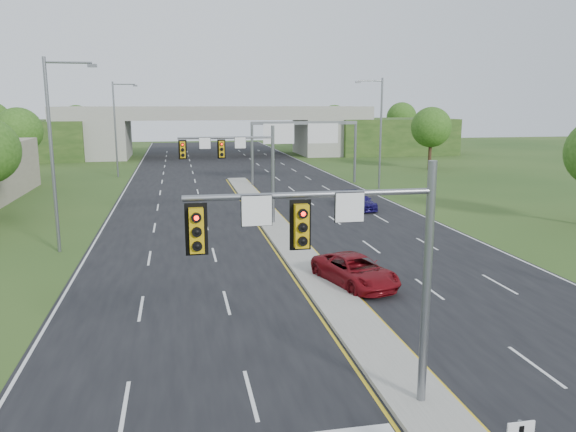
% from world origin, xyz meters
% --- Properties ---
extents(ground, '(240.00, 240.00, 0.00)m').
position_xyz_m(ground, '(0.00, 0.00, 0.00)').
color(ground, '#234217').
rests_on(ground, ground).
extents(road, '(24.00, 160.00, 0.02)m').
position_xyz_m(road, '(0.00, 35.00, 0.01)').
color(road, black).
rests_on(road, ground).
extents(median, '(2.00, 54.00, 0.16)m').
position_xyz_m(median, '(0.00, 23.00, 0.10)').
color(median, gray).
rests_on(median, road).
extents(lane_markings, '(23.72, 160.00, 0.01)m').
position_xyz_m(lane_markings, '(-0.60, 28.91, 0.02)').
color(lane_markings, gold).
rests_on(lane_markings, road).
extents(signal_mast_near, '(6.62, 0.60, 7.00)m').
position_xyz_m(signal_mast_near, '(-2.26, -0.07, 4.73)').
color(signal_mast_near, slate).
rests_on(signal_mast_near, ground).
extents(signal_mast_far, '(6.62, 0.60, 7.00)m').
position_xyz_m(signal_mast_far, '(-2.26, 24.93, 4.73)').
color(signal_mast_far, slate).
rests_on(signal_mast_far, ground).
extents(sign_gantry, '(11.58, 0.44, 6.67)m').
position_xyz_m(sign_gantry, '(6.68, 44.92, 5.24)').
color(sign_gantry, slate).
rests_on(sign_gantry, ground).
extents(overpass, '(80.00, 14.00, 8.10)m').
position_xyz_m(overpass, '(0.00, 80.00, 3.55)').
color(overpass, gray).
rests_on(overpass, ground).
extents(lightpole_l_mid, '(2.85, 0.25, 11.00)m').
position_xyz_m(lightpole_l_mid, '(-13.30, 20.00, 6.10)').
color(lightpole_l_mid, slate).
rests_on(lightpole_l_mid, ground).
extents(lightpole_l_far, '(2.85, 0.25, 11.00)m').
position_xyz_m(lightpole_l_far, '(-13.30, 55.00, 6.10)').
color(lightpole_l_far, slate).
rests_on(lightpole_l_far, ground).
extents(lightpole_r_far, '(2.85, 0.25, 11.00)m').
position_xyz_m(lightpole_r_far, '(13.30, 40.00, 6.10)').
color(lightpole_r_far, slate).
rests_on(lightpole_r_far, ground).
extents(tree_l_mid, '(5.20, 5.20, 8.12)m').
position_xyz_m(tree_l_mid, '(-24.00, 55.00, 5.51)').
color(tree_l_mid, '#382316').
rests_on(tree_l_mid, ground).
extents(tree_r_mid, '(5.20, 5.20, 8.12)m').
position_xyz_m(tree_r_mid, '(26.00, 55.00, 5.51)').
color(tree_r_mid, '#382316').
rests_on(tree_r_mid, ground).
extents(tree_back_b, '(5.60, 5.60, 8.32)m').
position_xyz_m(tree_back_b, '(-24.00, 94.00, 5.51)').
color(tree_back_b, '#382316').
rests_on(tree_back_b, ground).
extents(tree_back_c, '(5.60, 5.60, 8.32)m').
position_xyz_m(tree_back_c, '(24.00, 94.00, 5.51)').
color(tree_back_c, '#382316').
rests_on(tree_back_c, ground).
extents(tree_back_d, '(6.00, 6.00, 8.85)m').
position_xyz_m(tree_back_d, '(38.00, 94.00, 5.84)').
color(tree_back_d, '#382316').
rests_on(tree_back_d, ground).
extents(car_far_a, '(3.61, 5.52, 1.41)m').
position_xyz_m(car_far_a, '(1.50, 10.73, 0.73)').
color(car_far_a, maroon).
rests_on(car_far_a, road).
extents(car_far_b, '(2.23, 4.64, 1.31)m').
position_xyz_m(car_far_b, '(7.86, 29.53, 0.67)').
color(car_far_b, '#140D4F').
rests_on(car_far_b, road).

